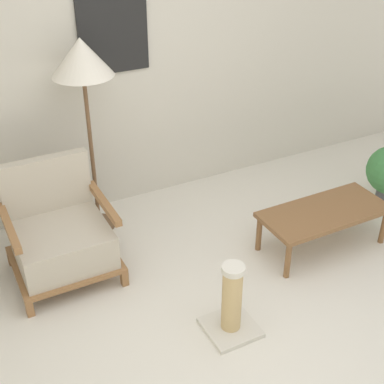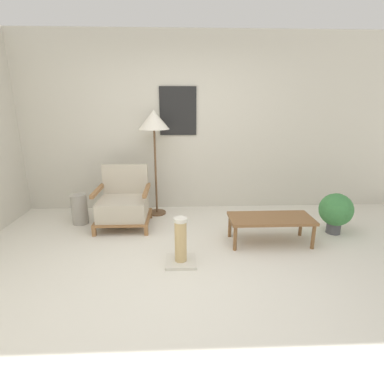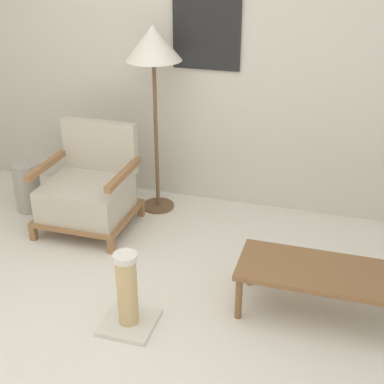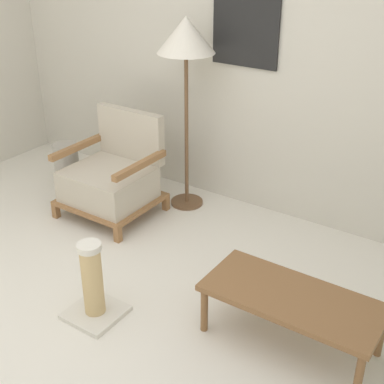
{
  "view_description": "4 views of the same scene",
  "coord_description": "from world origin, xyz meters",
  "px_view_note": "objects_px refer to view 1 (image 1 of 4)",
  "views": [
    {
      "loc": [
        -1.37,
        -1.76,
        2.56
      ],
      "look_at": [
        0.17,
        1.21,
        0.55
      ],
      "focal_mm": 50.0,
      "sensor_mm": 36.0,
      "label": 1
    },
    {
      "loc": [
        0.02,
        -2.54,
        1.66
      ],
      "look_at": [
        0.17,
        1.21,
        0.55
      ],
      "focal_mm": 28.0,
      "sensor_mm": 36.0,
      "label": 2
    },
    {
      "loc": [
        1.15,
        -2.05,
        2.23
      ],
      "look_at": [
        0.17,
        1.21,
        0.55
      ],
      "focal_mm": 50.0,
      "sensor_mm": 36.0,
      "label": 3
    },
    {
      "loc": [
        1.99,
        -1.48,
        2.2
      ],
      "look_at": [
        0.17,
        1.21,
        0.55
      ],
      "focal_mm": 50.0,
      "sensor_mm": 36.0,
      "label": 4
    }
  ],
  "objects_px": {
    "armchair": "(61,236)",
    "coffee_table": "(324,214)",
    "scratching_post": "(231,306)",
    "floor_lamp": "(82,66)"
  },
  "relations": [
    {
      "from": "armchair",
      "to": "scratching_post",
      "type": "relative_size",
      "value": 1.59
    },
    {
      "from": "floor_lamp",
      "to": "scratching_post",
      "type": "relative_size",
      "value": 3.03
    },
    {
      "from": "coffee_table",
      "to": "scratching_post",
      "type": "height_order",
      "value": "scratching_post"
    },
    {
      "from": "armchair",
      "to": "coffee_table",
      "type": "xyz_separation_m",
      "value": [
        1.89,
        -0.62,
        -0.02
      ]
    },
    {
      "from": "floor_lamp",
      "to": "coffee_table",
      "type": "bearing_deg",
      "value": -36.52
    },
    {
      "from": "floor_lamp",
      "to": "coffee_table",
      "type": "relative_size",
      "value": 1.56
    },
    {
      "from": "coffee_table",
      "to": "scratching_post",
      "type": "xyz_separation_m",
      "value": [
        -1.1,
        -0.45,
        -0.09
      ]
    },
    {
      "from": "armchair",
      "to": "floor_lamp",
      "type": "distance_m",
      "value": 1.23
    },
    {
      "from": "coffee_table",
      "to": "scratching_post",
      "type": "distance_m",
      "value": 1.19
    },
    {
      "from": "floor_lamp",
      "to": "coffee_table",
      "type": "distance_m",
      "value": 2.12
    }
  ]
}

